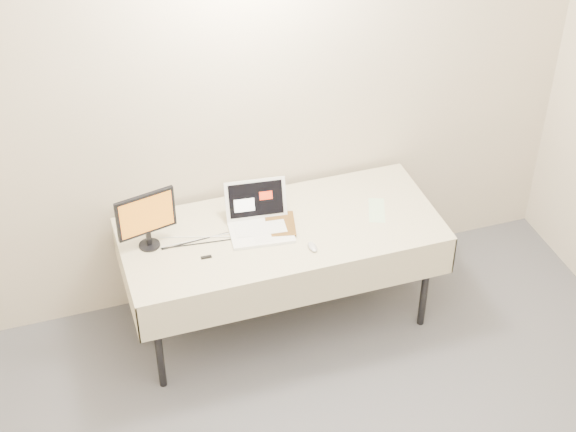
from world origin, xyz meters
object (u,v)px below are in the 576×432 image
object	(u,v)px
laptop	(259,219)
book	(265,211)
table	(281,237)
monitor	(146,217)

from	to	relation	value
laptop	book	size ratio (longest dim) A/B	1.70
table	book	bearing A→B (deg)	156.15
table	monitor	xyz separation A→B (m)	(-0.76, 0.08, 0.27)
monitor	book	distance (m)	0.68
laptop	monitor	world-z (taller)	monitor
table	book	distance (m)	0.20
table	laptop	size ratio (longest dim) A/B	4.71
table	monitor	size ratio (longest dim) A/B	5.25
table	laptop	distance (m)	0.18
book	laptop	bearing A→B (deg)	164.47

